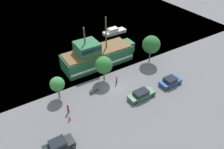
{
  "coord_description": "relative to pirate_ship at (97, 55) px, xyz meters",
  "views": [
    {
      "loc": [
        -16.76,
        -25.31,
        25.2
      ],
      "look_at": [
        0.33,
        2.0,
        1.2
      ],
      "focal_mm": 35.0,
      "sensor_mm": 36.0,
      "label": 1
    }
  ],
  "objects": [
    {
      "name": "moored_boat_dockside",
      "position": [
        10.55,
        10.02,
        -1.46
      ],
      "size": [
        6.14,
        2.05,
        1.58
      ],
      "color": "#B7B2A8",
      "rests_on": "water_surface"
    },
    {
      "name": "tree_row_east",
      "position": [
        -10.29,
        -5.53,
        0.82
      ],
      "size": [
        2.43,
        2.43,
        4.09
      ],
      "color": "brown",
      "rests_on": "ground_plane"
    },
    {
      "name": "pirate_ship",
      "position": [
        0.0,
        0.0,
        0.0
      ],
      "size": [
        15.52,
        5.11,
        9.64
      ],
      "color": "#1E5633",
      "rests_on": "water_surface"
    },
    {
      "name": "fire_hydrant",
      "position": [
        -10.88,
        -11.14,
        -1.63
      ],
      "size": [
        0.42,
        0.25,
        0.76
      ],
      "color": "red",
      "rests_on": "ground_plane"
    },
    {
      "name": "pedestrian_walking_far",
      "position": [
        -0.03,
        -7.42,
        -1.24
      ],
      "size": [
        0.32,
        0.32,
        1.59
      ],
      "color": "#232838",
      "rests_on": "ground_plane"
    },
    {
      "name": "parked_car_curb_rear",
      "position": [
        -14.0,
        -15.05,
        -1.3
      ],
      "size": [
        4.04,
        1.91,
        1.52
      ],
      "color": "black",
      "rests_on": "ground_plane"
    },
    {
      "name": "tree_row_midwest",
      "position": [
        9.73,
        -5.01,
        1.96
      ],
      "size": [
        3.61,
        3.61,
        5.82
      ],
      "color": "brown",
      "rests_on": "ground_plane"
    },
    {
      "name": "ground_plane",
      "position": [
        -0.52,
        -8.13,
        -2.04
      ],
      "size": [
        160.0,
        160.0,
        0.0
      ],
      "primitive_type": "plane",
      "color": "#5B5B5E"
    },
    {
      "name": "water_surface",
      "position": [
        -0.52,
        35.87,
        -2.04
      ],
      "size": [
        80.0,
        80.0,
        0.0
      ],
      "primitive_type": "plane",
      "color": "#33566B",
      "rests_on": "ground"
    },
    {
      "name": "tree_row_mideast",
      "position": [
        -1.5,
        -5.46,
        1.33
      ],
      "size": [
        3.16,
        3.16,
        4.96
      ],
      "color": "brown",
      "rests_on": "ground_plane"
    },
    {
      "name": "parked_car_curb_mid",
      "position": [
        1.38,
        -12.91,
        -1.33
      ],
      "size": [
        4.75,
        1.83,
        1.45
      ],
      "color": "#2D5B38",
      "rests_on": "ground_plane"
    },
    {
      "name": "pedestrian_walking_near",
      "position": [
        -10.37,
        -9.53,
        -1.15
      ],
      "size": [
        0.32,
        0.32,
        1.75
      ],
      "color": "#232838",
      "rests_on": "ground_plane"
    },
    {
      "name": "bench_promenade_east",
      "position": [
        -4.67,
        -7.46,
        -1.61
      ],
      "size": [
        1.59,
        0.45,
        0.85
      ],
      "color": "#4C4742",
      "rests_on": "ground_plane"
    },
    {
      "name": "parked_car_curb_front",
      "position": [
        8.01,
        -12.9,
        -1.32
      ],
      "size": [
        4.07,
        1.98,
        1.48
      ],
      "color": "navy",
      "rests_on": "ground_plane"
    }
  ]
}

